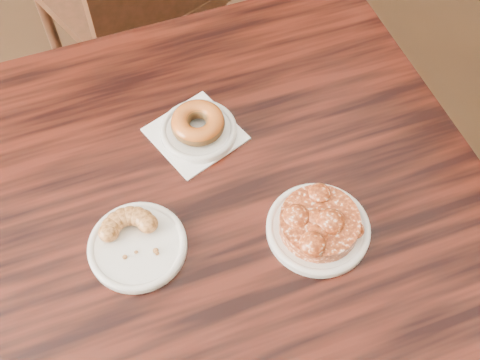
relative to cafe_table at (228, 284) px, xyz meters
name	(u,v)px	position (x,y,z in m)	size (l,w,h in m)	color
floor	(253,250)	(0.17, 0.21, -0.38)	(5.00, 5.00, 0.00)	black
cafe_table	(228,284)	(0.00, 0.00, 0.00)	(0.93, 0.93, 0.75)	black
napkin	(195,134)	(0.01, 0.15, 0.38)	(0.15, 0.15, 0.00)	white
plate_donut	(199,131)	(0.02, 0.15, 0.38)	(0.14, 0.14, 0.01)	silver
plate_cruller	(138,246)	(-0.17, -0.02, 0.38)	(0.16, 0.16, 0.01)	white
plate_fritter	(318,229)	(0.12, -0.12, 0.38)	(0.18, 0.18, 0.01)	white
glazed_donut	(198,123)	(0.02, 0.15, 0.41)	(0.10, 0.10, 0.04)	#993E16
apple_fritter	(320,221)	(0.12, -0.12, 0.41)	(0.18, 0.18, 0.04)	#4E1908
cruller_fragment	(136,241)	(-0.17, -0.02, 0.40)	(0.11, 0.11, 0.03)	#5C3212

